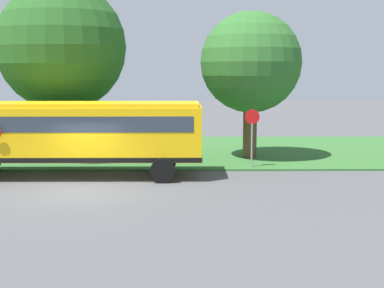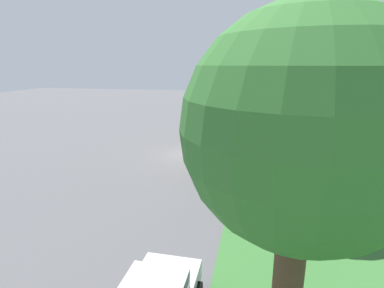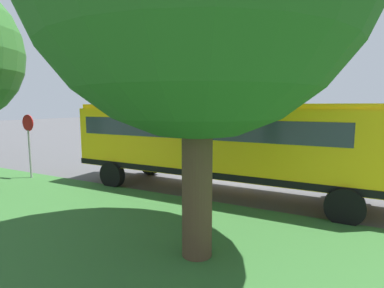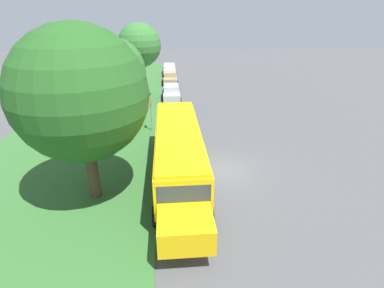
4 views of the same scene
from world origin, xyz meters
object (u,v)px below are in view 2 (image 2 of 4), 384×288
(oak_tree_beside_bus, at_px, (286,81))
(oak_tree_roadside_mid, at_px, (307,109))
(school_bus, at_px, (225,130))
(oak_tree_far_end, at_px, (309,130))
(stop_sign, at_px, (243,166))

(oak_tree_beside_bus, distance_m, oak_tree_roadside_mid, 9.50)
(school_bus, xyz_separation_m, oak_tree_roadside_mid, (-4.71, 8.19, 2.95))
(oak_tree_roadside_mid, bearing_deg, oak_tree_far_end, 81.54)
(school_bus, height_order, stop_sign, school_bus)
(school_bus, height_order, oak_tree_far_end, oak_tree_far_end)
(school_bus, height_order, oak_tree_beside_bus, oak_tree_beside_bus)
(oak_tree_far_end, distance_m, stop_sign, 10.57)
(oak_tree_roadside_mid, height_order, oak_tree_far_end, oak_tree_far_end)
(school_bus, distance_m, oak_tree_far_end, 18.29)
(oak_tree_beside_bus, height_order, stop_sign, oak_tree_beside_bus)
(oak_tree_roadside_mid, height_order, stop_sign, oak_tree_roadside_mid)
(oak_tree_beside_bus, bearing_deg, oak_tree_far_end, 86.67)
(school_bus, xyz_separation_m, oak_tree_beside_bus, (-4.41, -1.27, 3.80))
(school_bus, bearing_deg, oak_tree_roadside_mid, 119.93)
(school_bus, bearing_deg, oak_tree_far_end, 100.70)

